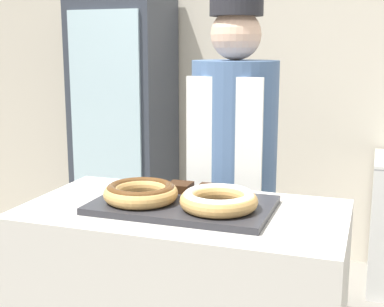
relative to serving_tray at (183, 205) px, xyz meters
name	(u,v)px	position (x,y,z in m)	size (l,w,h in m)	color
wall_back	(285,71)	(0.00, 2.13, 0.38)	(8.00, 0.06, 2.70)	beige
serving_tray	(183,205)	(0.00, 0.00, 0.00)	(0.63, 0.39, 0.02)	#2D2D33
donut_chocolate_glaze	(141,192)	(-0.14, -0.04, 0.05)	(0.27, 0.27, 0.06)	tan
donut_light_glaze	(219,199)	(0.14, -0.04, 0.05)	(0.27, 0.27, 0.06)	tan
brownie_back_left	(180,187)	(-0.06, 0.13, 0.03)	(0.09, 0.09, 0.03)	#382111
brownie_back_right	(210,190)	(0.06, 0.13, 0.03)	(0.09, 0.09, 0.03)	#382111
baker_person	(233,180)	(0.02, 0.64, -0.06)	(0.39, 0.39, 1.73)	#4C4C51
beverage_fridge	(125,126)	(-1.09, 1.77, -0.01)	(0.63, 0.59, 1.91)	#333842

